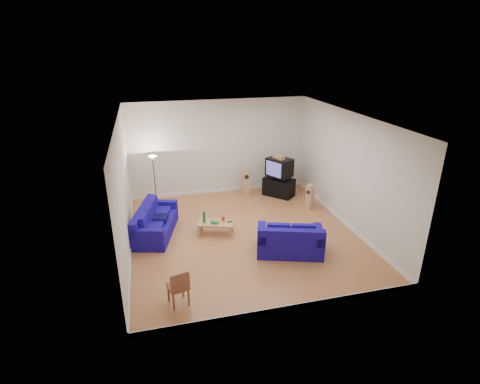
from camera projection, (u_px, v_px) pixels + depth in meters
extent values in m
cube|color=#96542E|center=(244.00, 234.00, 10.28)|extent=(6.00, 6.50, 0.01)
cube|color=white|center=(244.00, 118.00, 9.08)|extent=(6.00, 6.50, 0.01)
cube|color=silver|center=(219.00, 148.00, 12.60)|extent=(6.00, 0.01, 3.20)
cube|color=silver|center=(290.00, 240.00, 6.76)|extent=(6.00, 0.01, 3.20)
cube|color=silver|center=(123.00, 190.00, 8.98)|extent=(0.01, 6.50, 3.20)
cube|color=silver|center=(348.00, 170.00, 10.37)|extent=(0.01, 6.50, 3.20)
cube|color=white|center=(220.00, 190.00, 13.16)|extent=(6.00, 0.02, 0.12)
cube|color=white|center=(286.00, 308.00, 7.34)|extent=(6.00, 0.02, 0.12)
cube|color=white|center=(131.00, 246.00, 9.56)|extent=(0.02, 6.50, 0.12)
cube|color=white|center=(342.00, 220.00, 10.94)|extent=(0.02, 6.50, 0.12)
cube|color=navy|center=(156.00, 227.00, 10.24)|extent=(1.37, 2.16, 0.38)
cube|color=navy|center=(143.00, 215.00, 10.10)|extent=(0.73, 1.98, 0.39)
cube|color=navy|center=(162.00, 204.00, 10.97)|extent=(0.89, 0.42, 0.22)
cube|color=navy|center=(147.00, 233.00, 9.30)|extent=(0.89, 0.42, 0.22)
cube|color=#0A0535|center=(160.00, 218.00, 10.13)|extent=(0.45, 0.45, 0.11)
cube|color=navy|center=(290.00, 245.00, 9.35)|extent=(1.81, 1.36, 0.40)
cube|color=navy|center=(291.00, 237.00, 8.88)|extent=(1.60, 0.70, 0.41)
cube|color=navy|center=(262.00, 233.00, 9.28)|extent=(0.48, 0.92, 0.23)
cube|color=navy|center=(319.00, 235.00, 9.19)|extent=(0.48, 0.92, 0.23)
cube|color=#0A0535|center=(290.00, 232.00, 9.37)|extent=(0.48, 0.48, 0.11)
cube|color=tan|center=(216.00, 223.00, 10.18)|extent=(1.06, 0.76, 0.05)
cube|color=tan|center=(199.00, 232.00, 10.10)|extent=(0.08, 0.08, 0.30)
cube|color=tan|center=(201.00, 225.00, 10.45)|extent=(0.08, 0.08, 0.30)
cube|color=tan|center=(231.00, 233.00, 10.04)|extent=(0.08, 0.08, 0.30)
cube|color=tan|center=(232.00, 226.00, 10.39)|extent=(0.08, 0.08, 0.30)
cylinder|color=#197233|center=(204.00, 217.00, 10.12)|extent=(0.08, 0.08, 0.33)
cube|color=green|center=(215.00, 222.00, 10.10)|extent=(0.22, 0.21, 0.08)
cylinder|color=red|center=(223.00, 219.00, 10.25)|extent=(0.11, 0.11, 0.13)
cube|color=black|center=(230.00, 222.00, 10.20)|extent=(0.14, 0.05, 0.02)
cube|color=black|center=(279.00, 187.00, 12.77)|extent=(1.09, 1.11, 0.61)
cube|color=black|center=(277.00, 177.00, 12.67)|extent=(0.61, 0.60, 0.11)
cube|color=black|center=(279.00, 167.00, 12.47)|extent=(0.89, 0.97, 0.61)
cube|color=#3C3F85|center=(274.00, 169.00, 12.28)|extent=(0.33, 0.55, 0.49)
cube|color=tan|center=(279.00, 156.00, 12.31)|extent=(0.32, 0.46, 0.15)
cube|color=tan|center=(246.00, 182.00, 12.70)|extent=(0.24, 0.30, 0.99)
cylinder|color=black|center=(247.00, 177.00, 12.47)|extent=(0.15, 0.03, 0.15)
cube|color=tan|center=(310.00, 197.00, 11.72)|extent=(0.30, 0.30, 0.81)
cylinder|color=black|center=(308.00, 192.00, 11.55)|extent=(0.09, 0.10, 0.12)
cylinder|color=black|center=(157.00, 205.00, 12.12)|extent=(0.21, 0.21, 0.03)
cylinder|color=black|center=(155.00, 182.00, 11.83)|extent=(0.03, 0.03, 1.54)
cone|color=white|center=(153.00, 158.00, 11.53)|extent=(0.28, 0.28, 0.12)
cube|color=brown|center=(174.00, 302.00, 7.31)|extent=(0.04, 0.04, 0.38)
cube|color=brown|center=(168.00, 293.00, 7.57)|extent=(0.04, 0.04, 0.38)
cube|color=brown|center=(189.00, 297.00, 7.45)|extent=(0.04, 0.04, 0.38)
cube|color=brown|center=(183.00, 289.00, 7.71)|extent=(0.04, 0.04, 0.38)
cube|color=#953930|center=(178.00, 287.00, 7.43)|extent=(0.46, 0.46, 0.05)
cube|color=brown|center=(180.00, 282.00, 7.21)|extent=(0.38, 0.13, 0.38)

